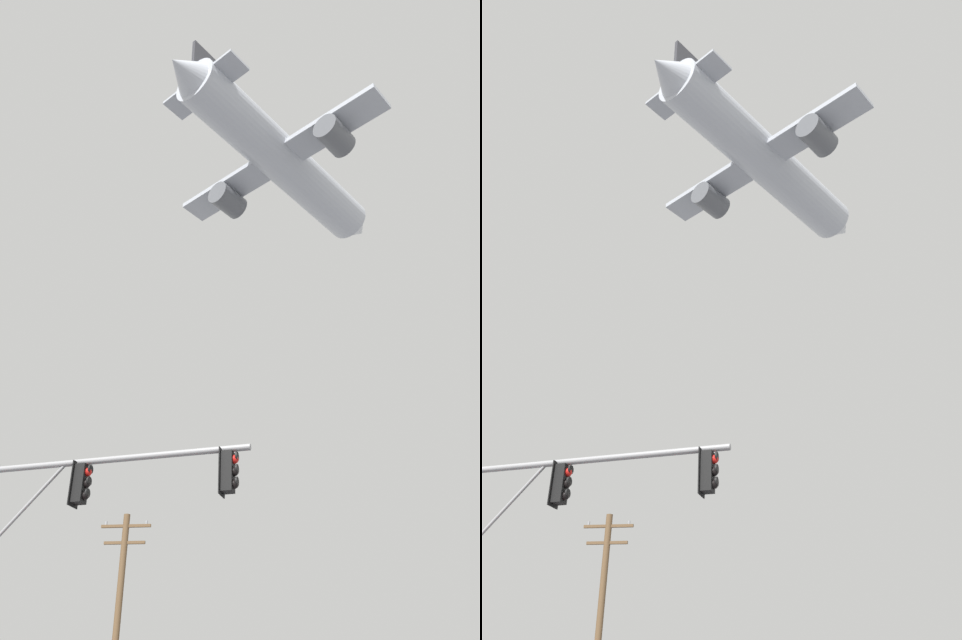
{
  "view_description": "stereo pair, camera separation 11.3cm",
  "coord_description": "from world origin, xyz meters",
  "views": [
    {
      "loc": [
        1.06,
        -6.86,
        1.63
      ],
      "look_at": [
        -0.89,
        16.56,
        15.88
      ],
      "focal_mm": 34.51,
      "sensor_mm": 36.0,
      "label": 1
    },
    {
      "loc": [
        1.17,
        -6.85,
        1.63
      ],
      "look_at": [
        -0.89,
        16.56,
        15.88
      ],
      "focal_mm": 34.51,
      "sensor_mm": 36.0,
      "label": 2
    }
  ],
  "objects": [
    {
      "name": "airplane",
      "position": [
        1.45,
        30.21,
        39.58
      ],
      "size": [
        17.96,
        22.43,
        6.96
      ],
      "color": "#B7BCC6"
    },
    {
      "name": "signal_pole_near",
      "position": [
        -4.0,
        7.07,
        4.89
      ],
      "size": [
        6.52,
        1.36,
        6.47
      ],
      "color": "gray",
      "rests_on": "ground"
    },
    {
      "name": "utility_pole",
      "position": [
        -6.2,
        20.26,
        4.46
      ],
      "size": [
        2.2,
        0.28,
        8.35
      ],
      "color": "brown",
      "rests_on": "ground"
    }
  ]
}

